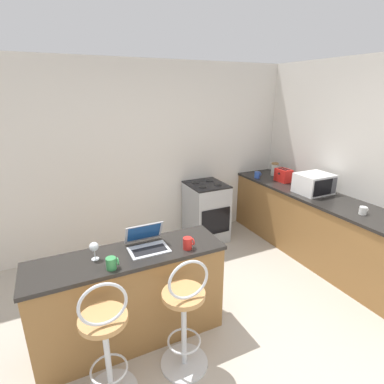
{
  "coord_description": "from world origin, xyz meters",
  "views": [
    {
      "loc": [
        -1.15,
        -1.61,
        2.19
      ],
      "look_at": [
        0.39,
        1.6,
        0.98
      ],
      "focal_mm": 28.0,
      "sensor_mm": 36.0,
      "label": 1
    }
  ],
  "objects_px": {
    "laptop": "(147,242)",
    "bar_stool_near": "(106,344)",
    "stove_range": "(206,211)",
    "toaster": "(283,175)",
    "mug_blue": "(257,175)",
    "mug_white": "(363,210)",
    "microwave": "(314,184)",
    "storage_jar": "(275,169)",
    "bar_stool_far": "(185,317)",
    "wine_glass_short": "(94,247)",
    "mug_red": "(188,243)",
    "mug_green": "(112,263)"
  },
  "relations": [
    {
      "from": "mug_blue",
      "to": "wine_glass_short",
      "type": "distance_m",
      "value": 3.03
    },
    {
      "from": "laptop",
      "to": "mug_white",
      "type": "height_order",
      "value": "laptop"
    },
    {
      "from": "mug_blue",
      "to": "mug_white",
      "type": "xyz_separation_m",
      "value": [
        0.15,
        -1.71,
        -0.01
      ]
    },
    {
      "from": "microwave",
      "to": "mug_white",
      "type": "bearing_deg",
      "value": -95.32
    },
    {
      "from": "storage_jar",
      "to": "bar_stool_far",
      "type": "bearing_deg",
      "value": -142.27
    },
    {
      "from": "toaster",
      "to": "storage_jar",
      "type": "distance_m",
      "value": 0.35
    },
    {
      "from": "toaster",
      "to": "wine_glass_short",
      "type": "relative_size",
      "value": 1.57
    },
    {
      "from": "bar_stool_near",
      "to": "microwave",
      "type": "xyz_separation_m",
      "value": [
        2.96,
        0.99,
        0.52
      ]
    },
    {
      "from": "mug_red",
      "to": "mug_green",
      "type": "relative_size",
      "value": 1.08
    },
    {
      "from": "bar_stool_far",
      "to": "wine_glass_short",
      "type": "relative_size",
      "value": 6.84
    },
    {
      "from": "bar_stool_near",
      "to": "bar_stool_far",
      "type": "xyz_separation_m",
      "value": [
        0.61,
        0.0,
        0.0
      ]
    },
    {
      "from": "microwave",
      "to": "mug_white",
      "type": "relative_size",
      "value": 4.54
    },
    {
      "from": "mug_blue",
      "to": "storage_jar",
      "type": "distance_m",
      "value": 0.35
    },
    {
      "from": "storage_jar",
      "to": "mug_green",
      "type": "distance_m",
      "value": 3.34
    },
    {
      "from": "laptop",
      "to": "bar_stool_near",
      "type": "bearing_deg",
      "value": -132.8
    },
    {
      "from": "mug_red",
      "to": "laptop",
      "type": "bearing_deg",
      "value": 151.14
    },
    {
      "from": "microwave",
      "to": "mug_red",
      "type": "distance_m",
      "value": 2.26
    },
    {
      "from": "mug_blue",
      "to": "storage_jar",
      "type": "relative_size",
      "value": 0.5
    },
    {
      "from": "toaster",
      "to": "mug_blue",
      "type": "height_order",
      "value": "toaster"
    },
    {
      "from": "bar_stool_near",
      "to": "laptop",
      "type": "relative_size",
      "value": 3.11
    },
    {
      "from": "microwave",
      "to": "wine_glass_short",
      "type": "relative_size",
      "value": 2.9
    },
    {
      "from": "laptop",
      "to": "wine_glass_short",
      "type": "distance_m",
      "value": 0.44
    },
    {
      "from": "mug_red",
      "to": "storage_jar",
      "type": "height_order",
      "value": "storage_jar"
    },
    {
      "from": "laptop",
      "to": "microwave",
      "type": "xyz_separation_m",
      "value": [
        2.48,
        0.47,
        0.08
      ]
    },
    {
      "from": "microwave",
      "to": "storage_jar",
      "type": "height_order",
      "value": "microwave"
    },
    {
      "from": "microwave",
      "to": "mug_red",
      "type": "height_order",
      "value": "microwave"
    },
    {
      "from": "bar_stool_far",
      "to": "mug_red",
      "type": "bearing_deg",
      "value": 61.16
    },
    {
      "from": "bar_stool_near",
      "to": "mug_white",
      "type": "height_order",
      "value": "bar_stool_near"
    },
    {
      "from": "mug_red",
      "to": "mug_green",
      "type": "bearing_deg",
      "value": -177.54
    },
    {
      "from": "bar_stool_near",
      "to": "microwave",
      "type": "distance_m",
      "value": 3.16
    },
    {
      "from": "microwave",
      "to": "stove_range",
      "type": "xyz_separation_m",
      "value": [
        -1.1,
        0.98,
        -0.57
      ]
    },
    {
      "from": "bar_stool_far",
      "to": "microwave",
      "type": "distance_m",
      "value": 2.6
    },
    {
      "from": "toaster",
      "to": "mug_blue",
      "type": "bearing_deg",
      "value": 125.79
    },
    {
      "from": "mug_green",
      "to": "storage_jar",
      "type": "bearing_deg",
      "value": 28.43
    },
    {
      "from": "bar_stool_far",
      "to": "storage_jar",
      "type": "bearing_deg",
      "value": 37.73
    },
    {
      "from": "mug_white",
      "to": "wine_glass_short",
      "type": "distance_m",
      "value": 2.86
    },
    {
      "from": "laptop",
      "to": "mug_blue",
      "type": "height_order",
      "value": "laptop"
    },
    {
      "from": "bar_stool_far",
      "to": "mug_blue",
      "type": "height_order",
      "value": "bar_stool_far"
    },
    {
      "from": "bar_stool_near",
      "to": "toaster",
      "type": "bearing_deg",
      "value": 28.08
    },
    {
      "from": "bar_stool_far",
      "to": "wine_glass_short",
      "type": "height_order",
      "value": "bar_stool_far"
    },
    {
      "from": "laptop",
      "to": "wine_glass_short",
      "type": "xyz_separation_m",
      "value": [
        -0.44,
        -0.0,
        0.06
      ]
    },
    {
      "from": "laptop",
      "to": "mug_red",
      "type": "bearing_deg",
      "value": -28.86
    },
    {
      "from": "mug_white",
      "to": "wine_glass_short",
      "type": "height_order",
      "value": "wine_glass_short"
    },
    {
      "from": "bar_stool_near",
      "to": "mug_blue",
      "type": "xyz_separation_m",
      "value": [
        2.73,
        1.91,
        0.44
      ]
    },
    {
      "from": "wine_glass_short",
      "to": "mug_green",
      "type": "xyz_separation_m",
      "value": [
        0.1,
        -0.2,
        -0.06
      ]
    },
    {
      "from": "microwave",
      "to": "bar_stool_near",
      "type": "bearing_deg",
      "value": -161.56
    },
    {
      "from": "stove_range",
      "to": "wine_glass_short",
      "type": "xyz_separation_m",
      "value": [
        -1.81,
        -1.45,
        0.55
      ]
    },
    {
      "from": "laptop",
      "to": "stove_range",
      "type": "height_order",
      "value": "laptop"
    },
    {
      "from": "laptop",
      "to": "toaster",
      "type": "bearing_deg",
      "value": 23.13
    },
    {
      "from": "bar_stool_near",
      "to": "wine_glass_short",
      "type": "bearing_deg",
      "value": 85.34
    }
  ]
}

